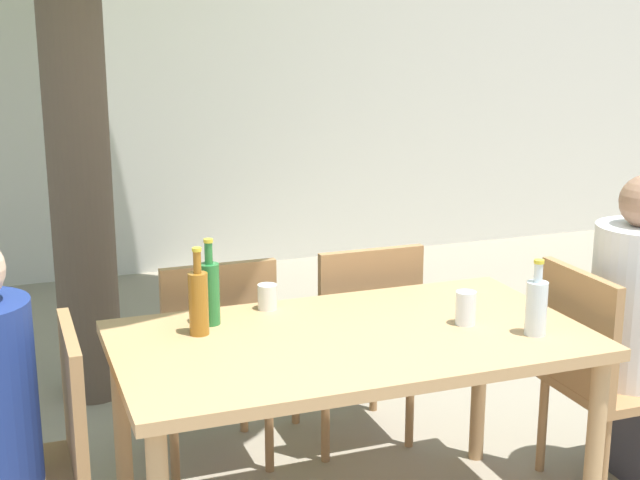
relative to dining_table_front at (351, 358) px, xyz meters
The scene contains 11 objects.
cafe_building_wall 3.70m from the dining_table_front, 90.00° to the left, with size 10.00×0.08×2.80m.
dining_table_front is the anchor object (origin of this frame).
patio_chair_0 1.02m from the dining_table_front, behind, with size 0.44×0.44×0.88m.
patio_chair_1 1.02m from the dining_table_front, ahead, with size 0.44×0.44×0.88m.
patio_chair_2 0.75m from the dining_table_front, 115.06° to the left, with size 0.44×0.44×0.88m.
patio_chair_3 0.75m from the dining_table_front, 64.94° to the left, with size 0.44×0.44×0.88m.
water_bottle_0 0.63m from the dining_table_front, 20.19° to the right, with size 0.07×0.07×0.25m.
amber_bottle_1 0.54m from the dining_table_front, 159.44° to the left, with size 0.06×0.06×0.29m.
green_bottle_2 0.53m from the dining_table_front, 147.46° to the left, with size 0.07×0.07×0.30m.
drinking_glass_0 0.43m from the dining_table_front, ahead, with size 0.07×0.07×0.12m.
drinking_glass_1 0.41m from the dining_table_front, 117.75° to the left, with size 0.07×0.07×0.09m.
Camera 1 is at (-1.05, -2.56, 1.77)m, focal length 50.00 mm.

